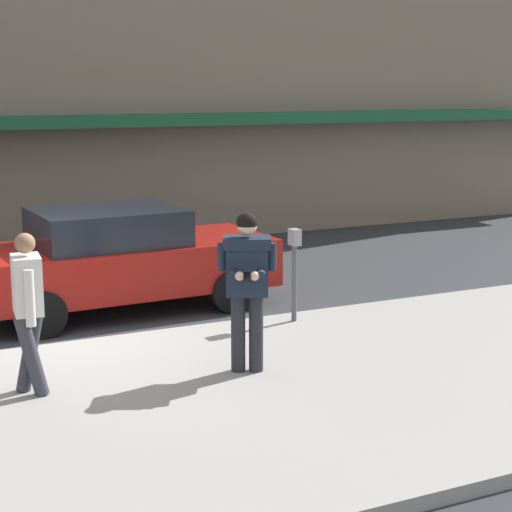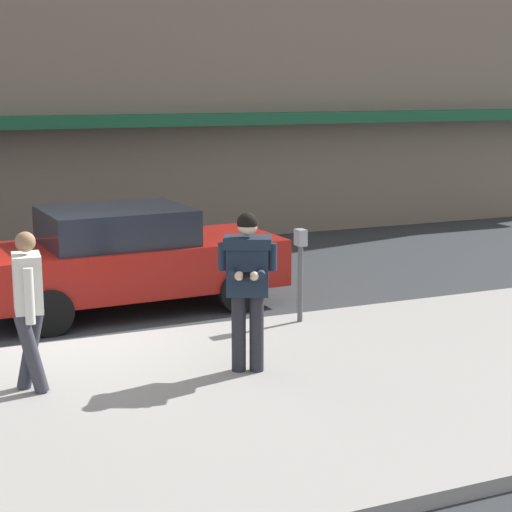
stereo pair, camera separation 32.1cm
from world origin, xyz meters
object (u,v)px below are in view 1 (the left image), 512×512
pedestrian_in_light_coat (28,303)px  parking_meter (294,261)px  man_texting_on_phone (247,275)px  parked_sedan_mid (117,259)px

pedestrian_in_light_coat → parking_meter: 3.98m
man_texting_on_phone → parking_meter: 2.19m
pedestrian_in_light_coat → parking_meter: size_ratio=1.34×
man_texting_on_phone → pedestrian_in_light_coat: bearing=171.5°
parked_sedan_mid → pedestrian_in_light_coat: (-1.93, -3.34, 0.32)m
pedestrian_in_light_coat → parked_sedan_mid: bearing=59.9°
man_texting_on_phone → parking_meter: bearing=47.8°
pedestrian_in_light_coat → parking_meter: pedestrian_in_light_coat is taller
parked_sedan_mid → parking_meter: (1.84, -2.07, 0.18)m
parked_sedan_mid → parking_meter: parked_sedan_mid is taller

